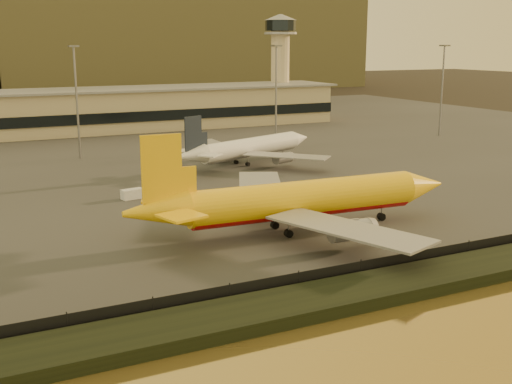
{
  "coord_description": "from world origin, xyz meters",
  "views": [
    {
      "loc": [
        -38.59,
        -68.34,
        26.01
      ],
      "look_at": [
        1.39,
        12.0,
        5.16
      ],
      "focal_mm": 45.0,
      "sensor_mm": 36.0,
      "label": 1
    }
  ],
  "objects": [
    {
      "name": "gse_vehicle_white",
      "position": [
        -10.18,
        36.0,
        1.03
      ],
      "size": [
        3.93,
        2.29,
        1.66
      ],
      "primitive_type": "cube",
      "rotation": [
        0.0,
        0.0,
        0.18
      ],
      "color": "silver",
      "rests_on": "tarmac"
    },
    {
      "name": "ground",
      "position": [
        0.0,
        0.0,
        0.0
      ],
      "size": [
        900.0,
        900.0,
        0.0
      ],
      "primitive_type": "plane",
      "color": "black",
      "rests_on": "ground"
    },
    {
      "name": "perimeter_fence",
      "position": [
        0.0,
        -13.0,
        1.3
      ],
      "size": [
        300.0,
        0.05,
        2.2
      ],
      "primitive_type": "cube",
      "color": "black",
      "rests_on": "tarmac"
    },
    {
      "name": "terminal_building",
      "position": [
        -14.52,
        125.55,
        6.25
      ],
      "size": [
        202.0,
        25.0,
        12.6
      ],
      "color": "tan",
      "rests_on": "tarmac"
    },
    {
      "name": "tarmac",
      "position": [
        0.0,
        95.0,
        0.1
      ],
      "size": [
        320.0,
        220.0,
        0.2
      ],
      "primitive_type": "cube",
      "color": "#2D2D2D",
      "rests_on": "ground"
    },
    {
      "name": "embankment",
      "position": [
        0.0,
        -17.0,
        0.7
      ],
      "size": [
        320.0,
        7.0,
        1.4
      ],
      "primitive_type": "cube",
      "color": "black",
      "rests_on": "ground"
    },
    {
      "name": "apron_light_masts",
      "position": [
        15.0,
        75.0,
        15.7
      ],
      "size": [
        152.2,
        12.2,
        25.4
      ],
      "color": "slate",
      "rests_on": "tarmac"
    },
    {
      "name": "dhl_cargo_jet",
      "position": [
        5.47,
        6.78,
        4.61
      ],
      "size": [
        49.46,
        48.45,
        14.78
      ],
      "rotation": [
        0.0,
        0.0,
        -0.05
      ],
      "color": "yellow",
      "rests_on": "tarmac"
    },
    {
      "name": "control_tower",
      "position": [
        70.0,
        131.0,
        21.66
      ],
      "size": [
        11.2,
        11.2,
        35.5
      ],
      "color": "tan",
      "rests_on": "tarmac"
    },
    {
      "name": "white_narrowbody_jet",
      "position": [
        21.73,
        56.43,
        3.71
      ],
      "size": [
        39.47,
        37.33,
        11.75
      ],
      "rotation": [
        0.0,
        0.0,
        0.36
      ],
      "color": "silver",
      "rests_on": "tarmac"
    },
    {
      "name": "gse_vehicle_yellow",
      "position": [
        16.65,
        28.22,
        1.04
      ],
      "size": [
        3.84,
        1.88,
        1.69
      ],
      "primitive_type": "cube",
      "rotation": [
        0.0,
        0.0,
        0.05
      ],
      "color": "yellow",
      "rests_on": "tarmac"
    }
  ]
}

